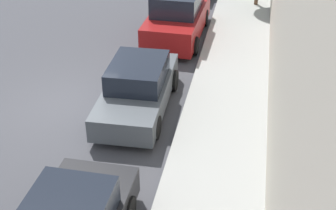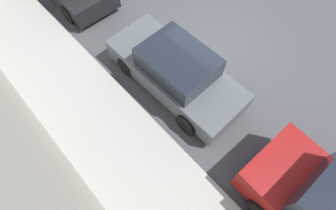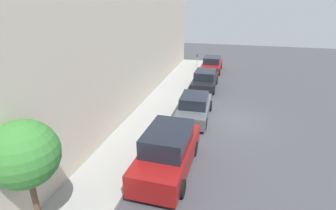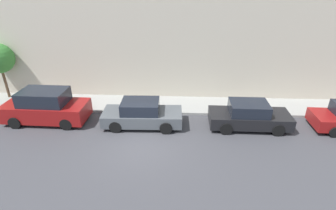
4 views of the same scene
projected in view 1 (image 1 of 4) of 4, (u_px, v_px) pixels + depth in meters
ground_plane at (72, 105)px, 14.65m from camera, size 60.00×60.00×0.00m
sidewalk at (224, 119)px, 13.83m from camera, size 2.53×32.00×0.15m
parked_sedan_third at (138, 88)px, 14.11m from camera, size 1.93×4.55×1.54m
parked_suv_fourth at (178, 16)px, 18.73m from camera, size 2.08×4.85×1.98m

